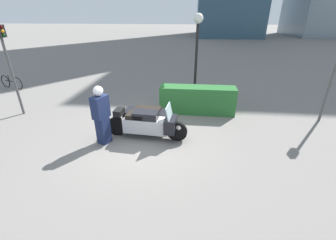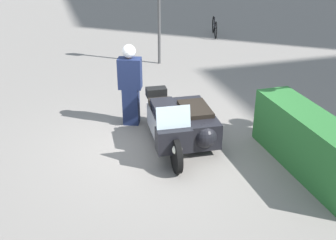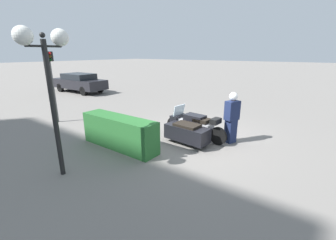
% 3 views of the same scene
% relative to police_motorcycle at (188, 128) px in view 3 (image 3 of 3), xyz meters
% --- Properties ---
extents(ground_plane, '(160.00, 160.00, 0.00)m').
position_rel_police_motorcycle_xyz_m(ground_plane, '(-0.17, -0.44, -0.46)').
color(ground_plane, slate).
extents(police_motorcycle, '(2.55, 1.41, 1.15)m').
position_rel_police_motorcycle_xyz_m(police_motorcycle, '(0.00, 0.00, 0.00)').
color(police_motorcycle, black).
rests_on(police_motorcycle, ground).
extents(officer_rider, '(0.45, 0.56, 1.77)m').
position_rel_police_motorcycle_xyz_m(officer_rider, '(-1.27, -0.74, 0.47)').
color(officer_rider, '#192347').
rests_on(officer_rider, ground).
extents(hedge_bush_curbside, '(2.86, 0.69, 1.04)m').
position_rel_police_motorcycle_xyz_m(hedge_bush_curbside, '(1.52, 1.85, 0.06)').
color(hedge_bush_curbside, '#28662D').
rests_on(hedge_bush_curbside, ground).
extents(twin_lamp_post, '(0.40, 1.19, 3.57)m').
position_rel_police_motorcycle_xyz_m(twin_lamp_post, '(1.43, 3.92, 2.44)').
color(twin_lamp_post, black).
rests_on(twin_lamp_post, ground).
extents(traffic_light_near, '(0.23, 0.26, 3.08)m').
position_rel_police_motorcycle_xyz_m(traffic_light_near, '(5.94, 1.56, 1.59)').
color(traffic_light_near, '#4C4C4C').
rests_on(traffic_light_near, ground).
extents(parked_car_background, '(4.81, 1.92, 1.46)m').
position_rel_police_motorcycle_xyz_m(parked_car_background, '(12.31, -3.75, 0.33)').
color(parked_car_background, black).
rests_on(parked_car_background, ground).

